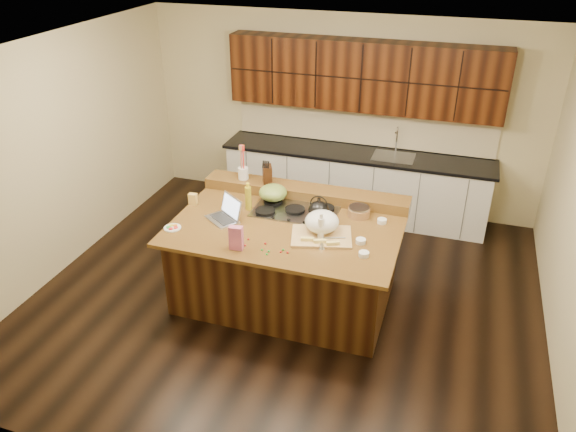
% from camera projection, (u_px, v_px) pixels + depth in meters
% --- Properties ---
extents(room, '(5.52, 5.02, 2.72)m').
position_uv_depth(room, '(286.00, 188.00, 5.71)').
color(room, black).
rests_on(room, ground).
extents(island, '(2.40, 1.60, 0.92)m').
position_uv_depth(island, '(287.00, 261.00, 6.13)').
color(island, black).
rests_on(island, ground).
extents(back_ledge, '(2.40, 0.30, 0.12)m').
position_uv_depth(back_ledge, '(305.00, 192.00, 6.47)').
color(back_ledge, black).
rests_on(back_ledge, island).
extents(cooktop, '(0.92, 0.52, 0.05)m').
position_uv_depth(cooktop, '(295.00, 211.00, 6.15)').
color(cooktop, gray).
rests_on(cooktop, island).
extents(back_counter, '(3.70, 0.66, 2.40)m').
position_uv_depth(back_counter, '(358.00, 148.00, 7.66)').
color(back_counter, silver).
rests_on(back_counter, ground).
extents(kettle, '(0.26, 0.26, 0.19)m').
position_uv_depth(kettle, '(319.00, 210.00, 5.90)').
color(kettle, black).
rests_on(kettle, cooktop).
extents(green_bowl, '(0.32, 0.32, 0.18)m').
position_uv_depth(green_bowl, '(273.00, 193.00, 6.29)').
color(green_bowl, olive).
rests_on(green_bowl, cooktop).
extents(laptop, '(0.44, 0.43, 0.24)m').
position_uv_depth(laptop, '(226.00, 213.00, 6.00)').
color(laptop, '#B7B7BC').
rests_on(laptop, island).
extents(oil_bottle, '(0.08, 0.08, 0.27)m').
position_uv_depth(oil_bottle, '(248.00, 198.00, 6.16)').
color(oil_bottle, gold).
rests_on(oil_bottle, island).
extents(vinegar_bottle, '(0.07, 0.07, 0.25)m').
position_uv_depth(vinegar_bottle, '(321.00, 229.00, 5.58)').
color(vinegar_bottle, silver).
rests_on(vinegar_bottle, island).
extents(wooden_tray, '(0.69, 0.57, 0.24)m').
position_uv_depth(wooden_tray, '(322.00, 225.00, 5.69)').
color(wooden_tray, tan).
rests_on(wooden_tray, island).
extents(ramekin_a, '(0.11, 0.11, 0.04)m').
position_uv_depth(ramekin_a, '(364.00, 254.00, 5.36)').
color(ramekin_a, white).
rests_on(ramekin_a, island).
extents(ramekin_b, '(0.12, 0.12, 0.04)m').
position_uv_depth(ramekin_b, '(361.00, 241.00, 5.58)').
color(ramekin_b, white).
rests_on(ramekin_b, island).
extents(ramekin_c, '(0.13, 0.13, 0.04)m').
position_uv_depth(ramekin_c, '(382.00, 221.00, 5.94)').
color(ramekin_c, white).
rests_on(ramekin_c, island).
extents(strainer_bowl, '(0.24, 0.24, 0.09)m').
position_uv_depth(strainer_bowl, '(359.00, 212.00, 6.06)').
color(strainer_bowl, '#996B3F').
rests_on(strainer_bowl, island).
extents(kitchen_timer, '(0.09, 0.09, 0.07)m').
position_uv_depth(kitchen_timer, '(322.00, 245.00, 5.49)').
color(kitchen_timer, silver).
rests_on(kitchen_timer, island).
extents(pink_bag, '(0.14, 0.08, 0.25)m').
position_uv_depth(pink_bag, '(236.00, 238.00, 5.43)').
color(pink_bag, '#C15B7F').
rests_on(pink_bag, island).
extents(candy_plate, '(0.22, 0.22, 0.01)m').
position_uv_depth(candy_plate, '(172.00, 228.00, 5.84)').
color(candy_plate, white).
rests_on(candy_plate, island).
extents(package_box, '(0.10, 0.07, 0.13)m').
position_uv_depth(package_box, '(193.00, 199.00, 6.30)').
color(package_box, gold).
rests_on(package_box, island).
extents(utensil_crock, '(0.16, 0.16, 0.14)m').
position_uv_depth(utensil_crock, '(243.00, 173.00, 6.61)').
color(utensil_crock, white).
rests_on(utensil_crock, back_ledge).
extents(knife_block, '(0.16, 0.19, 0.20)m').
position_uv_depth(knife_block, '(267.00, 174.00, 6.52)').
color(knife_block, black).
rests_on(knife_block, back_ledge).
extents(gumdrop_0, '(0.02, 0.02, 0.02)m').
position_uv_depth(gumdrop_0, '(288.00, 253.00, 5.41)').
color(gumdrop_0, red).
rests_on(gumdrop_0, island).
extents(gumdrop_1, '(0.02, 0.02, 0.02)m').
position_uv_depth(gumdrop_1, '(267.00, 254.00, 5.39)').
color(gumdrop_1, '#198C26').
rests_on(gumdrop_1, island).
extents(gumdrop_2, '(0.02, 0.02, 0.02)m').
position_uv_depth(gumdrop_2, '(265.00, 243.00, 5.56)').
color(gumdrop_2, red).
rests_on(gumdrop_2, island).
extents(gumdrop_3, '(0.02, 0.02, 0.02)m').
position_uv_depth(gumdrop_3, '(262.00, 250.00, 5.46)').
color(gumdrop_3, '#198C26').
rests_on(gumdrop_3, island).
extents(gumdrop_4, '(0.02, 0.02, 0.02)m').
position_uv_depth(gumdrop_4, '(281.00, 252.00, 5.42)').
color(gumdrop_4, red).
rests_on(gumdrop_4, island).
extents(gumdrop_5, '(0.02, 0.02, 0.02)m').
position_uv_depth(gumdrop_5, '(269.00, 251.00, 5.44)').
color(gumdrop_5, '#198C26').
rests_on(gumdrop_5, island).
extents(gumdrop_6, '(0.02, 0.02, 0.02)m').
position_uv_depth(gumdrop_6, '(245.00, 245.00, 5.53)').
color(gumdrop_6, red).
rests_on(gumdrop_6, island).
extents(gumdrop_7, '(0.02, 0.02, 0.02)m').
position_uv_depth(gumdrop_7, '(283.00, 250.00, 5.46)').
color(gumdrop_7, '#198C26').
rests_on(gumdrop_7, island).
extents(gumdrop_8, '(0.02, 0.02, 0.02)m').
position_uv_depth(gumdrop_8, '(248.00, 239.00, 5.63)').
color(gumdrop_8, red).
rests_on(gumdrop_8, island).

